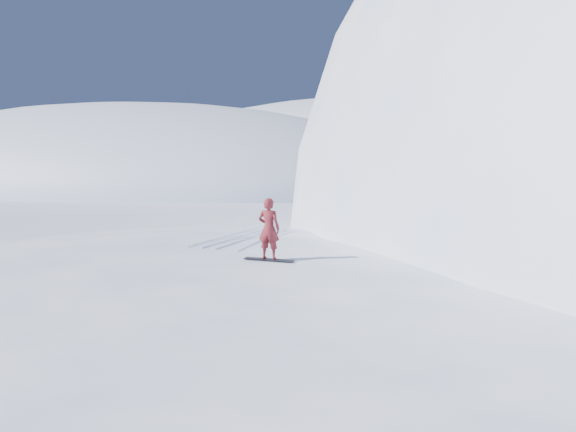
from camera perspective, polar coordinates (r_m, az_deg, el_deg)
name	(u,v)px	position (r m, az deg, el deg)	size (l,w,h in m)	color
ground	(182,353)	(15.53, -10.76, -13.55)	(400.00, 400.00, 0.00)	white
near_ridge	(274,329)	(17.23, -1.42, -11.42)	(36.00, 28.00, 4.80)	white
far_ridge_a	(112,183)	(106.84, -17.46, 3.24)	(120.00, 70.00, 28.00)	white
far_ridge_c	(372,177)	(130.81, 8.57, 3.98)	(140.00, 90.00, 36.00)	white
wind_bumps	(215,329)	(17.41, -7.43, -11.29)	(16.00, 14.40, 1.00)	white
snowboard	(269,259)	(15.21, -1.94, -4.44)	(1.40, 0.26, 0.02)	black
snowboarder	(269,229)	(15.08, -1.95, -1.29)	(0.61, 0.40, 1.66)	maroon
vapor_plume	(92,190)	(86.90, -19.29, 2.53)	(8.95, 7.16, 6.27)	white
board_tracks	(251,235)	(19.78, -3.81, -1.91)	(2.55, 5.97, 0.04)	silver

